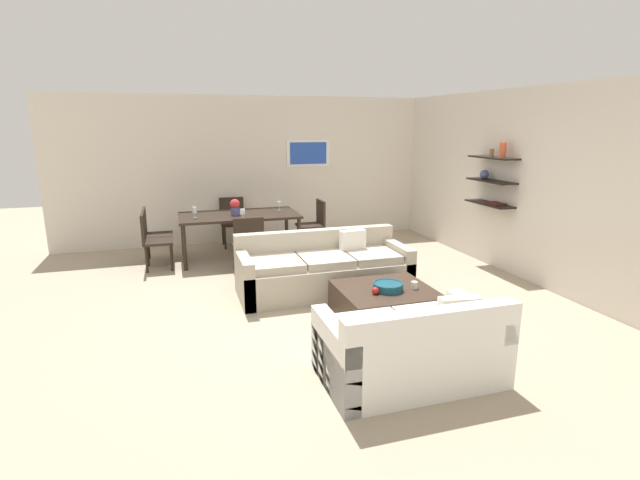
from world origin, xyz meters
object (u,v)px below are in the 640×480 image
at_px(dining_table, 239,218).
at_px(wine_glass_head, 235,204).
at_px(coffee_table, 385,304).
at_px(dining_chair_right_far, 315,221).
at_px(wine_glass_right_far, 279,204).
at_px(dining_chair_left_far, 153,231).
at_px(wine_glass_foot, 243,212).
at_px(loveseat_white, 412,348).
at_px(dining_chair_left_near, 152,237).
at_px(decorative_bowl, 388,286).
at_px(candle_jar, 414,285).
at_px(dining_chair_foot, 248,241).
at_px(apple_on_coffee_table, 375,291).
at_px(centerpiece_vase, 235,207).
at_px(dining_chair_head, 233,218).
at_px(sofa_beige, 323,271).
at_px(wine_glass_left_near, 195,210).

distance_m(dining_table, wine_glass_head, 0.48).
bearing_deg(coffee_table, dining_chair_right_far, 87.45).
bearing_deg(dining_table, wine_glass_right_far, 10.16).
bearing_deg(dining_chair_left_far, wine_glass_foot, -26.44).
relative_size(loveseat_white, dining_chair_left_near, 1.74).
xyz_separation_m(decorative_bowl, candle_jar, (0.30, -0.04, -0.01)).
height_order(coffee_table, dining_chair_foot, dining_chair_foot).
height_order(coffee_table, dining_chair_left_near, dining_chair_left_near).
distance_m(apple_on_coffee_table, centerpiece_vase, 3.39).
height_order(decorative_bowl, centerpiece_vase, centerpiece_vase).
height_order(dining_chair_head, wine_glass_foot, wine_glass_foot).
bearing_deg(wine_glass_head, dining_chair_left_far, -170.83).
bearing_deg(wine_glass_foot, dining_chair_left_far, 153.56).
bearing_deg(dining_chair_foot, candle_jar, -56.05).
distance_m(coffee_table, dining_chair_left_far, 4.22).
relative_size(sofa_beige, wine_glass_right_far, 14.25).
relative_size(loveseat_white, coffee_table, 1.46).
bearing_deg(dining_chair_foot, wine_glass_head, 90.00).
bearing_deg(sofa_beige, decorative_bowl, -71.80).
bearing_deg(dining_chair_foot, decorative_bowl, -61.25).
distance_m(dining_chair_left_far, wine_glass_left_near, 0.84).
bearing_deg(centerpiece_vase, sofa_beige, -64.79).
bearing_deg(dining_chair_head, centerpiece_vase, -93.76).
bearing_deg(wine_glass_head, dining_chair_foot, -90.00).
relative_size(sofa_beige, wine_glass_head, 15.07).
height_order(dining_table, centerpiece_vase, centerpiece_vase).
relative_size(dining_table, dining_chair_right_far, 2.19).
relative_size(candle_jar, centerpiece_vase, 0.32).
xyz_separation_m(candle_jar, dining_chair_left_near, (-2.90, 2.96, 0.08)).
distance_m(dining_chair_right_far, wine_glass_left_near, 2.14).
xyz_separation_m(sofa_beige, decorative_bowl, (0.39, -1.18, 0.13)).
distance_m(wine_glass_foot, wine_glass_left_near, 0.78).
height_order(candle_jar, wine_glass_left_near, wine_glass_left_near).
xyz_separation_m(loveseat_white, wine_glass_left_near, (-1.60, 4.23, 0.58)).
bearing_deg(coffee_table, dining_chair_left_far, 127.95).
height_order(loveseat_white, candle_jar, loveseat_white).
xyz_separation_m(dining_table, wine_glass_head, (0.00, 0.45, 0.16)).
distance_m(dining_table, wine_glass_right_far, 0.74).
height_order(dining_table, dining_chair_left_near, dining_chair_left_near).
distance_m(wine_glass_right_far, centerpiece_vase, 0.79).
bearing_deg(wine_glass_left_near, dining_chair_right_far, 9.75).
bearing_deg(decorative_bowl, sofa_beige, 108.20).
bearing_deg(decorative_bowl, coffee_table, 93.46).
height_order(coffee_table, centerpiece_vase, centerpiece_vase).
bearing_deg(dining_chair_foot, centerpiece_vase, 94.26).
xyz_separation_m(dining_chair_head, wine_glass_left_near, (-0.71, -1.04, 0.37)).
bearing_deg(centerpiece_vase, dining_chair_head, 86.24).
bearing_deg(wine_glass_head, coffee_table, -70.98).
xyz_separation_m(apple_on_coffee_table, dining_table, (-1.04, 3.23, 0.27)).
distance_m(sofa_beige, apple_on_coffee_table, 1.28).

